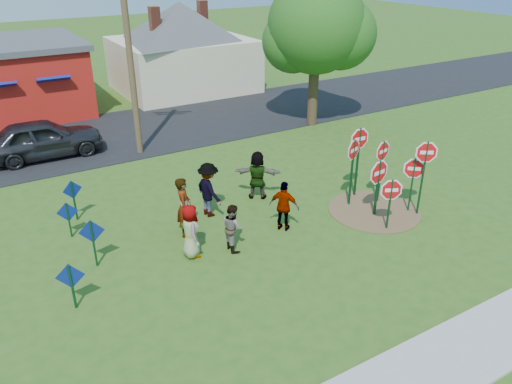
{
  "coord_description": "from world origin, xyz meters",
  "views": [
    {
      "loc": [
        -6.95,
        -12.16,
        8.3
      ],
      "look_at": [
        0.5,
        0.4,
        1.15
      ],
      "focal_mm": 35.0,
      "sensor_mm": 36.0,
      "label": 1
    }
  ],
  "objects_px": {
    "stop_sign_a": "(391,194)",
    "leafy_tree": "(318,30)",
    "stop_sign_c": "(425,161)",
    "utility_pole": "(129,50)",
    "stop_sign_b": "(359,145)",
    "person_b": "(184,207)",
    "person_a": "(191,231)",
    "stop_sign_d": "(382,156)",
    "suv": "(43,139)"
  },
  "relations": [
    {
      "from": "utility_pole",
      "to": "stop_sign_d",
      "type": "bearing_deg",
      "value": -57.23
    },
    {
      "from": "stop_sign_b",
      "to": "person_a",
      "type": "distance_m",
      "value": 7.01
    },
    {
      "from": "person_b",
      "to": "leafy_tree",
      "type": "relative_size",
      "value": 0.27
    },
    {
      "from": "suv",
      "to": "leafy_tree",
      "type": "relative_size",
      "value": 0.67
    },
    {
      "from": "utility_pole",
      "to": "leafy_tree",
      "type": "distance_m",
      "value": 9.22
    },
    {
      "from": "stop_sign_c",
      "to": "person_b",
      "type": "xyz_separation_m",
      "value": [
        -7.44,
        2.85,
        -0.98
      ]
    },
    {
      "from": "stop_sign_b",
      "to": "utility_pole",
      "type": "bearing_deg",
      "value": 125.45
    },
    {
      "from": "stop_sign_d",
      "to": "utility_pole",
      "type": "xyz_separation_m",
      "value": [
        -5.84,
        9.06,
        2.77
      ]
    },
    {
      "from": "stop_sign_a",
      "to": "leafy_tree",
      "type": "xyz_separation_m",
      "value": [
        4.47,
        10.03,
        3.46
      ]
    },
    {
      "from": "utility_pole",
      "to": "person_b",
      "type": "bearing_deg",
      "value": -98.13
    },
    {
      "from": "stop_sign_c",
      "to": "leafy_tree",
      "type": "distance_m",
      "value": 10.6
    },
    {
      "from": "stop_sign_b",
      "to": "person_b",
      "type": "relative_size",
      "value": 1.4
    },
    {
      "from": "person_a",
      "to": "suv",
      "type": "bearing_deg",
      "value": 20.22
    },
    {
      "from": "suv",
      "to": "utility_pole",
      "type": "bearing_deg",
      "value": -111.91
    },
    {
      "from": "stop_sign_c",
      "to": "suv",
      "type": "xyz_separation_m",
      "value": [
        -10.11,
        12.05,
        -1.09
      ]
    },
    {
      "from": "stop_sign_c",
      "to": "utility_pole",
      "type": "bearing_deg",
      "value": 152.81
    },
    {
      "from": "person_a",
      "to": "person_b",
      "type": "xyz_separation_m",
      "value": [
        0.34,
        1.26,
        0.15
      ]
    },
    {
      "from": "stop_sign_d",
      "to": "leafy_tree",
      "type": "xyz_separation_m",
      "value": [
        3.36,
        8.4,
        2.98
      ]
    },
    {
      "from": "person_a",
      "to": "utility_pole",
      "type": "relative_size",
      "value": 0.2
    },
    {
      "from": "person_a",
      "to": "utility_pole",
      "type": "bearing_deg",
      "value": -1.46
    },
    {
      "from": "stop_sign_d",
      "to": "person_a",
      "type": "distance_m",
      "value": 7.33
    },
    {
      "from": "stop_sign_d",
      "to": "person_b",
      "type": "distance_m",
      "value": 7.11
    },
    {
      "from": "utility_pole",
      "to": "stop_sign_c",
      "type": "bearing_deg",
      "value": -58.82
    },
    {
      "from": "stop_sign_d",
      "to": "person_b",
      "type": "height_order",
      "value": "stop_sign_d"
    },
    {
      "from": "stop_sign_b",
      "to": "person_b",
      "type": "height_order",
      "value": "stop_sign_b"
    },
    {
      "from": "stop_sign_a",
      "to": "person_a",
      "type": "height_order",
      "value": "stop_sign_a"
    },
    {
      "from": "person_a",
      "to": "stop_sign_b",
      "type": "bearing_deg",
      "value": -77.01
    },
    {
      "from": "stop_sign_a",
      "to": "stop_sign_d",
      "type": "distance_m",
      "value": 2.03
    },
    {
      "from": "leafy_tree",
      "to": "stop_sign_b",
      "type": "bearing_deg",
      "value": -116.26
    },
    {
      "from": "stop_sign_c",
      "to": "person_a",
      "type": "xyz_separation_m",
      "value": [
        -7.78,
        1.6,
        -1.13
      ]
    },
    {
      "from": "stop_sign_b",
      "to": "leafy_tree",
      "type": "bearing_deg",
      "value": 65.77
    },
    {
      "from": "stop_sign_a",
      "to": "stop_sign_c",
      "type": "relative_size",
      "value": 0.68
    },
    {
      "from": "stop_sign_a",
      "to": "utility_pole",
      "type": "bearing_deg",
      "value": 139.6
    },
    {
      "from": "person_a",
      "to": "leafy_tree",
      "type": "distance_m",
      "value": 14.0
    },
    {
      "from": "person_b",
      "to": "suv",
      "type": "relative_size",
      "value": 0.4
    },
    {
      "from": "stop_sign_a",
      "to": "stop_sign_b",
      "type": "bearing_deg",
      "value": 99.24
    },
    {
      "from": "person_a",
      "to": "stop_sign_d",
      "type": "bearing_deg",
      "value": -83.63
    },
    {
      "from": "stop_sign_a",
      "to": "utility_pole",
      "type": "xyz_separation_m",
      "value": [
        -4.73,
        10.7,
        3.25
      ]
    },
    {
      "from": "stop_sign_c",
      "to": "person_b",
      "type": "bearing_deg",
      "value": -169.34
    },
    {
      "from": "stop_sign_b",
      "to": "utility_pole",
      "type": "height_order",
      "value": "utility_pole"
    },
    {
      "from": "stop_sign_a",
      "to": "stop_sign_c",
      "type": "height_order",
      "value": "stop_sign_c"
    },
    {
      "from": "leafy_tree",
      "to": "person_b",
      "type": "bearing_deg",
      "value": -145.86
    },
    {
      "from": "stop_sign_a",
      "to": "stop_sign_c",
      "type": "xyz_separation_m",
      "value": [
        1.62,
        0.2,
        0.69
      ]
    },
    {
      "from": "leafy_tree",
      "to": "person_a",
      "type": "bearing_deg",
      "value": -142.24
    },
    {
      "from": "stop_sign_c",
      "to": "utility_pole",
      "type": "relative_size",
      "value": 0.32
    },
    {
      "from": "person_a",
      "to": "stop_sign_c",
      "type": "bearing_deg",
      "value": -93.91
    },
    {
      "from": "stop_sign_a",
      "to": "leafy_tree",
      "type": "bearing_deg",
      "value": 91.75
    },
    {
      "from": "stop_sign_b",
      "to": "person_b",
      "type": "distance_m",
      "value": 6.65
    },
    {
      "from": "stop_sign_c",
      "to": "person_b",
      "type": "height_order",
      "value": "stop_sign_c"
    },
    {
      "from": "stop_sign_a",
      "to": "stop_sign_b",
      "type": "distance_m",
      "value": 2.64
    }
  ]
}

